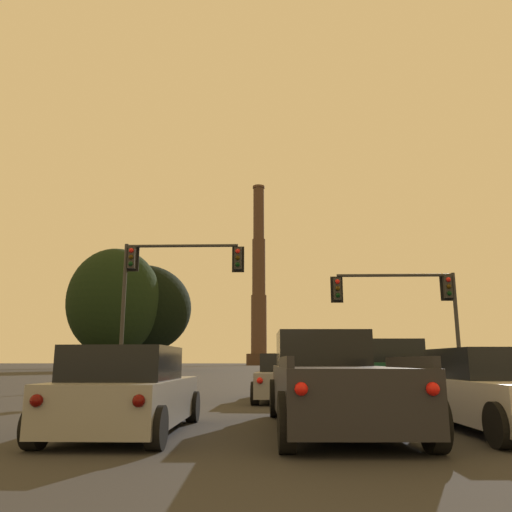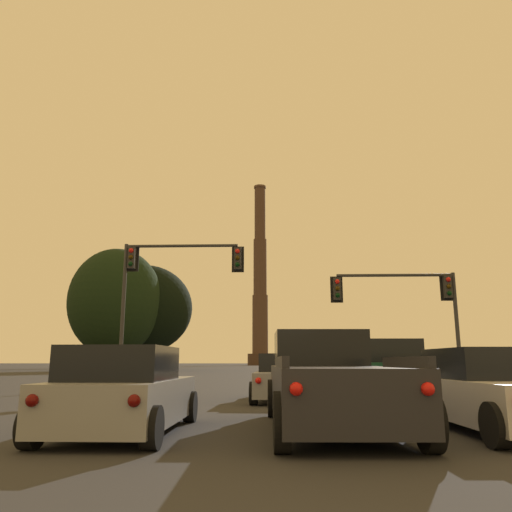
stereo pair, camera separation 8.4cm
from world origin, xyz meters
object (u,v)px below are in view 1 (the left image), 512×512
(hatchback_left_lane_second, at_px, (128,393))
(traffic_light_overhead_left, at_px, (163,276))
(suv_right_lane_front, at_px, (386,371))
(sedan_right_lane_second, at_px, (495,391))
(traffic_light_overhead_right, at_px, (412,299))
(sedan_center_lane_front, at_px, (287,378))
(pickup_truck_center_lane_second, at_px, (332,383))
(smokestack, at_px, (259,292))

(hatchback_left_lane_second, bearing_deg, traffic_light_overhead_left, 100.35)
(hatchback_left_lane_second, bearing_deg, suv_right_lane_front, 51.98)
(sedan_right_lane_second, bearing_deg, suv_right_lane_front, 90.78)
(traffic_light_overhead_right, bearing_deg, sedan_center_lane_front, -130.29)
(sedan_center_lane_front, distance_m, traffic_light_overhead_right, 9.95)
(traffic_light_overhead_right, bearing_deg, sedan_right_lane_second, -100.26)
(sedan_center_lane_front, height_order, sedan_right_lane_second, same)
(pickup_truck_center_lane_second, bearing_deg, hatchback_left_lane_second, -168.21)
(sedan_center_lane_front, relative_size, traffic_light_overhead_left, 0.71)
(smokestack, bearing_deg, sedan_right_lane_second, -86.80)
(suv_right_lane_front, bearing_deg, sedan_center_lane_front, -175.66)
(smokestack, bearing_deg, traffic_light_overhead_right, -85.36)
(pickup_truck_center_lane_second, xyz_separation_m, traffic_light_overhead_left, (-6.21, 13.51, 4.31))
(pickup_truck_center_lane_second, relative_size, traffic_light_overhead_right, 0.94)
(pickup_truck_center_lane_second, bearing_deg, traffic_light_overhead_right, 66.91)
(pickup_truck_center_lane_second, xyz_separation_m, hatchback_left_lane_second, (-3.53, -0.85, -0.14))
(sedan_right_lane_second, height_order, pickup_truck_center_lane_second, pickup_truck_center_lane_second)
(sedan_right_lane_second, relative_size, suv_right_lane_front, 0.97)
(sedan_center_lane_front, bearing_deg, smokestack, 94.06)
(sedan_center_lane_front, relative_size, hatchback_left_lane_second, 1.16)
(traffic_light_overhead_left, bearing_deg, sedan_right_lane_second, -56.31)
(sedan_center_lane_front, distance_m, sedan_right_lane_second, 7.71)
(traffic_light_overhead_left, relative_size, smokestack, 0.12)
(suv_right_lane_front, height_order, hatchback_left_lane_second, suv_right_lane_front)
(pickup_truck_center_lane_second, xyz_separation_m, traffic_light_overhead_right, (5.42, 13.86, 3.24))
(sedan_right_lane_second, relative_size, traffic_light_overhead_left, 0.71)
(pickup_truck_center_lane_second, height_order, traffic_light_overhead_right, traffic_light_overhead_right)
(sedan_right_lane_second, distance_m, pickup_truck_center_lane_second, 2.90)
(sedan_center_lane_front, xyz_separation_m, suv_right_lane_front, (3.18, 0.28, 0.23))
(hatchback_left_lane_second, relative_size, traffic_light_overhead_right, 0.69)
(sedan_center_lane_front, xyz_separation_m, traffic_light_overhead_right, (6.05, 7.14, 3.38))
(traffic_light_overhead_left, xyz_separation_m, traffic_light_overhead_right, (11.64, 0.34, -1.07))
(hatchback_left_lane_second, height_order, smokestack, smokestack)
(pickup_truck_center_lane_second, relative_size, smokestack, 0.10)
(hatchback_left_lane_second, bearing_deg, sedan_center_lane_front, 68.77)
(suv_right_lane_front, bearing_deg, hatchback_left_lane_second, -128.50)
(sedan_center_lane_front, xyz_separation_m, hatchback_left_lane_second, (-2.91, -7.57, -0.00))
(sedan_right_lane_second, height_order, traffic_light_overhead_right, traffic_light_overhead_right)
(sedan_right_lane_second, distance_m, traffic_light_overhead_right, 14.62)
(hatchback_left_lane_second, distance_m, traffic_light_overhead_left, 15.27)
(suv_right_lane_front, distance_m, traffic_light_overhead_right, 8.07)
(traffic_light_overhead_right, bearing_deg, smokestack, 94.64)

